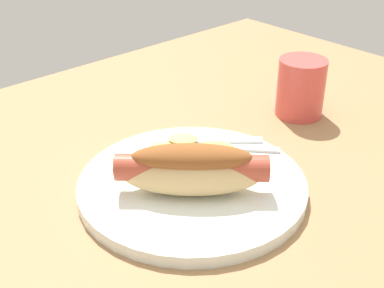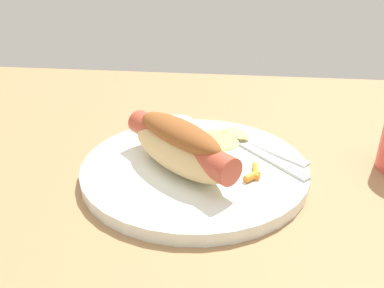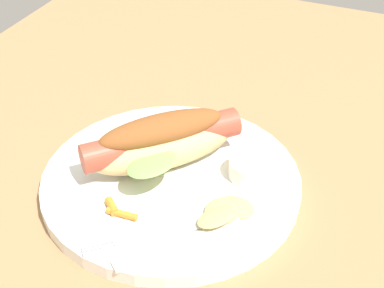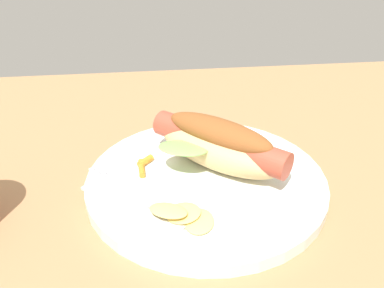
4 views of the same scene
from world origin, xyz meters
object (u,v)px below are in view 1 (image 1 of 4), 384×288
object	(u,v)px
fork	(223,147)
knife	(215,141)
drinking_cup	(301,88)
chips_pile	(173,144)
sauce_ramekin	(130,158)
carrot_garnish	(248,164)
hot_dog	(192,169)
plate	(192,185)

from	to	relation	value
fork	knife	bearing A→B (deg)	125.13
drinking_cup	chips_pile	bearing A→B (deg)	172.49
sauce_ramekin	carrot_garnish	xyz separation A→B (cm)	(11.21, -10.78, -0.71)
carrot_garnish	hot_dog	bearing A→B (deg)	174.71
sauce_ramekin	carrot_garnish	bearing A→B (deg)	-43.89
plate	chips_pile	distance (cm)	8.62
hot_dog	sauce_ramekin	distance (cm)	10.36
hot_dog	chips_pile	size ratio (longest dim) A/B	2.14
sauce_ramekin	carrot_garnish	distance (cm)	15.57
fork	drinking_cup	distance (cm)	19.52
carrot_garnish	fork	bearing A→B (deg)	79.44
plate	carrot_garnish	world-z (taller)	carrot_garnish
hot_dog	knife	xyz separation A→B (cm)	(10.77, 6.99, -3.08)
hot_dog	fork	distance (cm)	11.74
plate	knife	size ratio (longest dim) A/B	2.11
sauce_ramekin	drinking_cup	xyz separation A→B (cm)	(31.52, -3.58, 1.99)
sauce_ramekin	chips_pile	size ratio (longest dim) A/B	0.67
sauce_ramekin	chips_pile	xyz separation A→B (cm)	(7.20, -0.37, -0.47)
chips_pile	plate	bearing A→B (deg)	-114.34
drinking_cup	carrot_garnish	bearing A→B (deg)	-160.46
plate	sauce_ramekin	world-z (taller)	sauce_ramekin
hot_dog	drinking_cup	xyz separation A→B (cm)	(29.49, 6.36, -0.15)
plate	fork	bearing A→B (deg)	19.49
plate	hot_dog	world-z (taller)	hot_dog
sauce_ramekin	knife	size ratio (longest dim) A/B	0.37
hot_dog	carrot_garnish	size ratio (longest dim) A/B	3.77
hot_dog	knife	bearing A→B (deg)	76.40
plate	sauce_ramekin	xyz separation A→B (cm)	(-3.70, 8.11, 1.91)
sauce_ramekin	carrot_garnish	size ratio (longest dim) A/B	1.18
hot_dog	fork	size ratio (longest dim) A/B	1.31
chips_pile	fork	bearing A→B (deg)	-42.91
hot_dog	chips_pile	xyz separation A→B (cm)	(5.17, 9.57, -2.61)
fork	carrot_garnish	distance (cm)	5.80
fork	chips_pile	distance (cm)	6.93
plate	fork	distance (cm)	9.15
carrot_garnish	plate	bearing A→B (deg)	160.43
knife	carrot_garnish	world-z (taller)	carrot_garnish
fork	drinking_cup	size ratio (longest dim) A/B	1.31
plate	knife	bearing A→B (deg)	29.59
plate	carrot_garnish	size ratio (longest dim) A/B	6.74
fork	plate	bearing A→B (deg)	-111.39
plate	fork	world-z (taller)	fork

